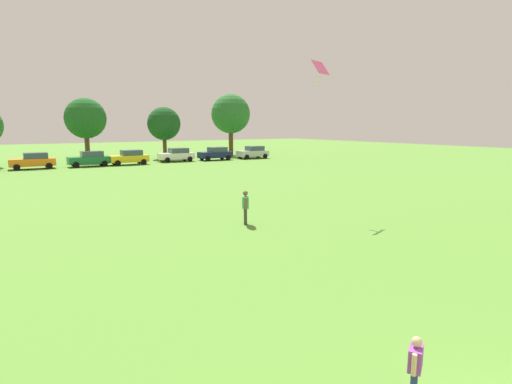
{
  "coord_description": "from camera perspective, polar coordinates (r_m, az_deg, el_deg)",
  "views": [
    {
      "loc": [
        -5.53,
        -1.62,
        4.52
      ],
      "look_at": [
        1.84,
        10.09,
        2.23
      ],
      "focal_mm": 28.42,
      "sensor_mm": 36.0,
      "label": 1
    }
  ],
  "objects": [
    {
      "name": "parked_car_green_2",
      "position": [
        48.44,
        -22.37,
        4.36
      ],
      "size": [
        4.3,
        2.02,
        1.68
      ],
      "rotation": [
        0.0,
        0.0,
        3.14
      ],
      "color": "#196B38",
      "rests_on": "ground"
    },
    {
      "name": "parked_car_yellow_3",
      "position": [
        49.03,
        -17.39,
        4.69
      ],
      "size": [
        4.3,
        2.02,
        1.68
      ],
      "rotation": [
        0.0,
        0.0,
        3.14
      ],
      "color": "yellow",
      "rests_on": "ground"
    },
    {
      "name": "parked_car_white_4",
      "position": [
        51.77,
        -11.1,
        5.17
      ],
      "size": [
        4.3,
        2.02,
        1.68
      ],
      "rotation": [
        0.0,
        0.0,
        3.14
      ],
      "color": "white",
      "rests_on": "ground"
    },
    {
      "name": "ground_plane",
      "position": [
        32.41,
        -22.03,
        0.7
      ],
      "size": [
        160.0,
        160.0,
        0.0
      ],
      "primitive_type": "plane",
      "color": "#568C33"
    },
    {
      "name": "tree_far_right",
      "position": [
        62.11,
        -3.59,
        10.89
      ],
      "size": [
        5.85,
        5.85,
        9.11
      ],
      "color": "brown",
      "rests_on": "ground"
    },
    {
      "name": "parked_car_silver_6",
      "position": [
        55.58,
        -0.41,
        5.62
      ],
      "size": [
        4.3,
        2.02,
        1.68
      ],
      "rotation": [
        0.0,
        0.0,
        3.14
      ],
      "color": "silver",
      "rests_on": "ground"
    },
    {
      "name": "parked_car_orange_1",
      "position": [
        48.18,
        -28.87,
        3.88
      ],
      "size": [
        4.3,
        2.02,
        1.68
      ],
      "rotation": [
        0.0,
        0.0,
        3.14
      ],
      "color": "orange",
      "rests_on": "ground"
    },
    {
      "name": "parked_car_navy_5",
      "position": [
        53.25,
        -5.7,
        5.41
      ],
      "size": [
        4.3,
        2.02,
        1.68
      ],
      "rotation": [
        0.0,
        0.0,
        3.14
      ],
      "color": "#141E4C",
      "rests_on": "ground"
    },
    {
      "name": "adult_bystander",
      "position": [
        18.54,
        -1.51,
        -1.75
      ],
      "size": [
        0.5,
        0.67,
        1.57
      ],
      "rotation": [
        0.0,
        0.0,
        4.22
      ],
      "color": "#3F3833",
      "rests_on": "ground"
    },
    {
      "name": "kite",
      "position": [
        21.64,
        9.05,
        16.74
      ],
      "size": [
        1.2,
        0.84,
        1.09
      ],
      "color": "#F24C8C"
    },
    {
      "name": "child_kite_flyer",
      "position": [
        7.67,
        21.51,
        -21.44
      ],
      "size": [
        0.47,
        0.36,
        1.12
      ],
      "rotation": [
        0.0,
        0.0,
        0.53
      ],
      "color": "navy",
      "rests_on": "ground"
    },
    {
      "name": "tree_center",
      "position": [
        56.05,
        -22.88,
        9.5
      ],
      "size": [
        5.06,
        5.06,
        7.89
      ],
      "color": "brown",
      "rests_on": "ground"
    },
    {
      "name": "tree_right",
      "position": [
        56.97,
        -12.83,
        9.34
      ],
      "size": [
        4.45,
        4.45,
        6.94
      ],
      "color": "brown",
      "rests_on": "ground"
    }
  ]
}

